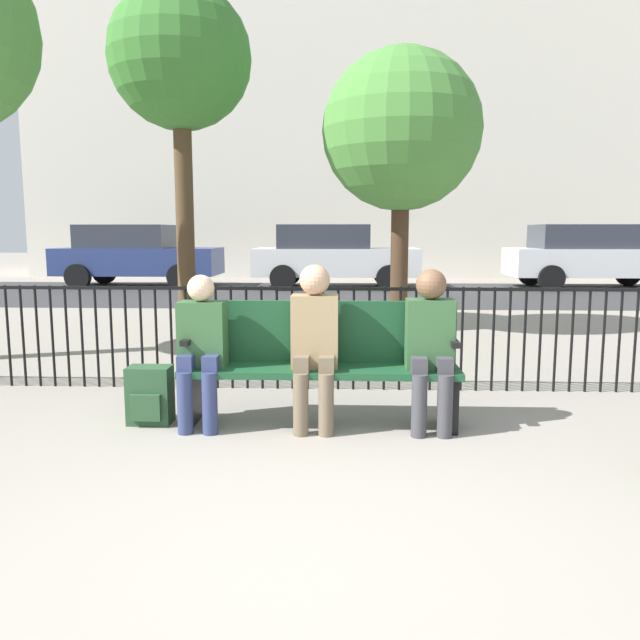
# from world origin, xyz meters

# --- Properties ---
(ground_plane) EXTENTS (80.00, 80.00, 0.00)m
(ground_plane) POSITION_xyz_m (0.00, 0.00, 0.00)
(ground_plane) COLOR gray
(park_bench) EXTENTS (2.05, 0.45, 0.92)m
(park_bench) POSITION_xyz_m (0.00, 1.99, 0.50)
(park_bench) COLOR #194728
(park_bench) RESTS_ON ground
(seated_person_0) EXTENTS (0.34, 0.39, 1.13)m
(seated_person_0) POSITION_xyz_m (-0.87, 1.85, 0.63)
(seated_person_0) COLOR navy
(seated_person_0) RESTS_ON ground
(seated_person_1) EXTENTS (0.34, 0.39, 1.21)m
(seated_person_1) POSITION_xyz_m (-0.04, 1.86, 0.68)
(seated_person_1) COLOR brown
(seated_person_1) RESTS_ON ground
(seated_person_2) EXTENTS (0.34, 0.39, 1.18)m
(seated_person_2) POSITION_xyz_m (0.80, 1.86, 0.67)
(seated_person_2) COLOR #3D3D42
(seated_person_2) RESTS_ON ground
(backpack) EXTENTS (0.32, 0.24, 0.44)m
(backpack) POSITION_xyz_m (-1.29, 1.92, 0.22)
(backpack) COLOR #284C2D
(backpack) RESTS_ON ground
(fence_railing) EXTENTS (9.01, 0.03, 0.95)m
(fence_railing) POSITION_xyz_m (-0.02, 3.01, 0.56)
(fence_railing) COLOR black
(fence_railing) RESTS_ON ground
(tree_0) EXTENTS (1.94, 1.94, 4.76)m
(tree_0) POSITION_xyz_m (-2.08, 6.18, 3.73)
(tree_0) COLOR #4C3823
(tree_0) RESTS_ON ground
(tree_2) EXTENTS (2.20, 2.20, 3.93)m
(tree_2) POSITION_xyz_m (0.94, 6.30, 2.80)
(tree_2) COLOR #422D1E
(tree_2) RESTS_ON ground
(street_surface) EXTENTS (24.00, 6.00, 0.01)m
(street_surface) POSITION_xyz_m (0.00, 12.00, 0.00)
(street_surface) COLOR #333335
(street_surface) RESTS_ON ground
(parked_car_0) EXTENTS (4.20, 1.94, 1.62)m
(parked_car_0) POSITION_xyz_m (-0.16, 13.52, 0.84)
(parked_car_0) COLOR silver
(parked_car_0) RESTS_ON ground
(parked_car_1) EXTENTS (4.20, 1.94, 1.62)m
(parked_car_1) POSITION_xyz_m (6.39, 13.65, 0.84)
(parked_car_1) COLOR silver
(parked_car_1) RESTS_ON ground
(parked_car_2) EXTENTS (4.20, 1.94, 1.62)m
(parked_car_2) POSITION_xyz_m (-5.37, 13.69, 0.84)
(parked_car_2) COLOR navy
(parked_car_2) RESTS_ON ground
(building_facade) EXTENTS (20.00, 6.00, 15.28)m
(building_facade) POSITION_xyz_m (0.00, 20.00, 7.64)
(building_facade) COLOR beige
(building_facade) RESTS_ON ground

